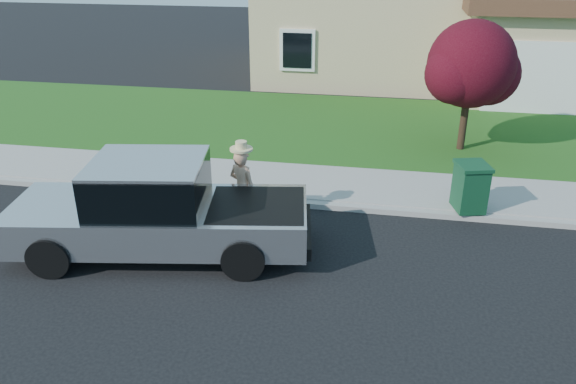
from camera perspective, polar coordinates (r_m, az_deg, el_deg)
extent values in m
plane|color=black|center=(9.68, 1.76, -9.11)|extent=(80.00, 80.00, 0.00)
cube|color=gray|center=(12.10, 8.53, -1.74)|extent=(40.00, 0.20, 0.12)
cube|color=gray|center=(13.09, 8.74, 0.41)|extent=(40.00, 2.00, 0.15)
cube|color=#194C15|center=(17.31, 9.32, 6.32)|extent=(40.00, 7.00, 0.10)
cube|color=tan|center=(22.93, 24.24, 12.98)|extent=(5.50, 6.00, 3.20)
cube|color=white|center=(20.13, 25.87, 10.31)|extent=(4.60, 0.12, 2.30)
cube|color=black|center=(21.04, 0.95, 14.20)|extent=(1.30, 0.10, 1.50)
cylinder|color=black|center=(10.47, -23.04, -6.07)|extent=(0.78, 0.39, 0.75)
cylinder|color=black|center=(11.86, -19.92, -1.92)|extent=(0.78, 0.39, 0.75)
cylinder|color=black|center=(9.62, -4.57, -6.78)|extent=(0.78, 0.39, 0.75)
cylinder|color=black|center=(11.11, -3.75, -2.19)|extent=(0.78, 0.39, 0.75)
cube|color=silver|center=(10.49, -12.84, -2.84)|extent=(5.55, 2.68, 0.67)
cube|color=black|center=(10.23, -13.97, 0.71)|extent=(2.21, 2.02, 0.79)
cube|color=silver|center=(10.08, -14.21, 2.85)|extent=(2.21, 2.02, 0.07)
cube|color=black|center=(10.07, -3.17, -1.40)|extent=(1.91, 1.83, 0.06)
cube|color=black|center=(11.49, -25.93, -3.08)|extent=(0.39, 1.77, 0.37)
cube|color=black|center=(10.27, 2.00, -3.93)|extent=(0.39, 1.77, 0.23)
cube|color=black|center=(11.36, -16.35, 2.35)|extent=(0.14, 0.22, 0.17)
imported|color=tan|center=(11.08, -4.62, 0.30)|extent=(0.71, 0.61, 1.66)
cylinder|color=beige|center=(10.76, -4.77, 4.43)|extent=(0.44, 0.44, 0.04)
cylinder|color=beige|center=(10.74, -4.78, 4.76)|extent=(0.22, 0.22, 0.15)
cylinder|color=black|center=(15.80, 17.42, 6.90)|extent=(0.20, 0.20, 1.56)
sphere|color=#430E17|center=(15.44, 18.13, 12.25)|extent=(2.24, 2.24, 2.24)
sphere|color=#430E17|center=(15.85, 19.64, 11.25)|extent=(1.66, 1.66, 1.66)
sphere|color=#430E17|center=(15.14, 16.67, 11.45)|extent=(1.56, 1.56, 1.56)
cube|color=#103D22|center=(12.19, 18.00, 0.35)|extent=(0.70, 0.77, 0.93)
cube|color=#103D22|center=(12.00, 18.31, 2.55)|extent=(0.77, 0.84, 0.07)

